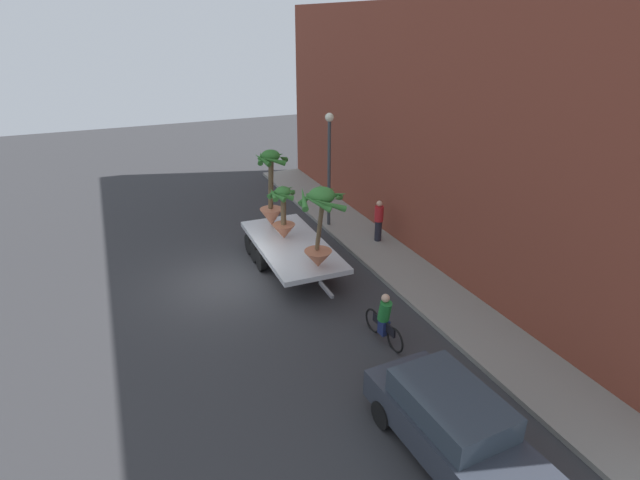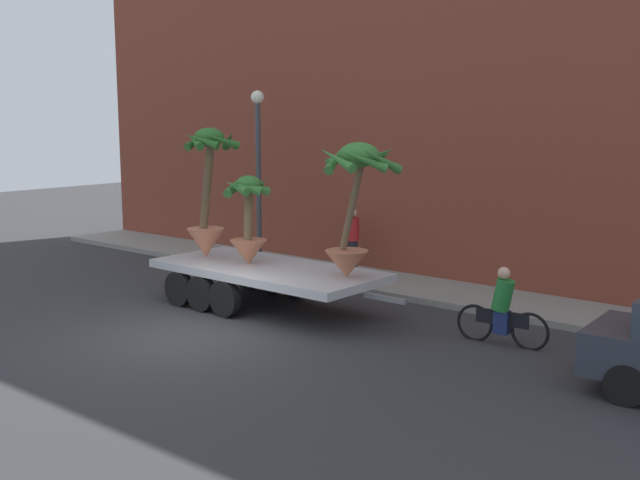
{
  "view_description": "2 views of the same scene",
  "coord_description": "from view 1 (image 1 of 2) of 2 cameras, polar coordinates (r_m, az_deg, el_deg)",
  "views": [
    {
      "loc": [
        15.33,
        -3.05,
        8.48
      ],
      "look_at": [
        1.62,
        2.82,
        1.8
      ],
      "focal_mm": 28.01,
      "sensor_mm": 36.0,
      "label": 1
    },
    {
      "loc": [
        11.42,
        -9.85,
        4.35
      ],
      "look_at": [
        1.29,
        2.47,
        1.73
      ],
      "focal_mm": 43.18,
      "sensor_mm": 36.0,
      "label": 2
    }
  ],
  "objects": [
    {
      "name": "flatbed_trailer",
      "position": [
        18.45,
        -3.54,
        -0.68
      ],
      "size": [
        6.45,
        2.47,
        0.98
      ],
      "color": "#B7BABF",
      "rests_on": "ground"
    },
    {
      "name": "potted_palm_front",
      "position": [
        19.18,
        -5.61,
        5.51
      ],
      "size": [
        1.34,
        1.36,
        3.06
      ],
      "color": "#C17251",
      "rests_on": "flatbed_trailer"
    },
    {
      "name": "ground_plane",
      "position": [
        17.78,
        -10.5,
        -4.81
      ],
      "size": [
        60.0,
        60.0,
        0.0
      ],
      "primitive_type": "plane",
      "color": "#2D2D30"
    },
    {
      "name": "potted_palm_rear",
      "position": [
        18.17,
        -4.23,
        2.95
      ],
      "size": [
        1.16,
        1.13,
        2.02
      ],
      "color": "#B26647",
      "rests_on": "flatbed_trailer"
    },
    {
      "name": "potted_palm_middle",
      "position": [
        15.63,
        0.03,
        1.8
      ],
      "size": [
        1.51,
        1.55,
        2.82
      ],
      "color": "#B26647",
      "rests_on": "flatbed_trailer"
    },
    {
      "name": "pedestrian_near_gate",
      "position": [
        20.17,
        6.72,
        2.29
      ],
      "size": [
        0.36,
        0.36,
        1.71
      ],
      "color": "black",
      "rests_on": "sidewalk"
    },
    {
      "name": "parked_car",
      "position": [
        11.23,
        15.02,
        -19.89
      ],
      "size": [
        4.48,
        2.01,
        1.58
      ],
      "color": "#2D333D",
      "rests_on": "ground"
    },
    {
      "name": "street_lamp",
      "position": [
        20.99,
        1.06,
        9.63
      ],
      "size": [
        0.36,
        0.36,
        4.83
      ],
      "color": "#383D42",
      "rests_on": "sidewalk"
    },
    {
      "name": "building_facade",
      "position": [
        19.19,
        12.1,
        11.74
      ],
      "size": [
        24.0,
        1.2,
        9.08
      ],
      "primitive_type": "cube",
      "color": "brown",
      "rests_on": "ground"
    },
    {
      "name": "sidewalk",
      "position": [
        19.74,
        6.92,
        -1.29
      ],
      "size": [
        24.0,
        2.2,
        0.15
      ],
      "primitive_type": "cube",
      "color": "gray",
      "rests_on": "ground"
    },
    {
      "name": "cyclist",
      "position": [
        14.36,
        7.35,
        -9.08
      ],
      "size": [
        1.84,
        0.38,
        1.54
      ],
      "color": "black",
      "rests_on": "ground"
    }
  ]
}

